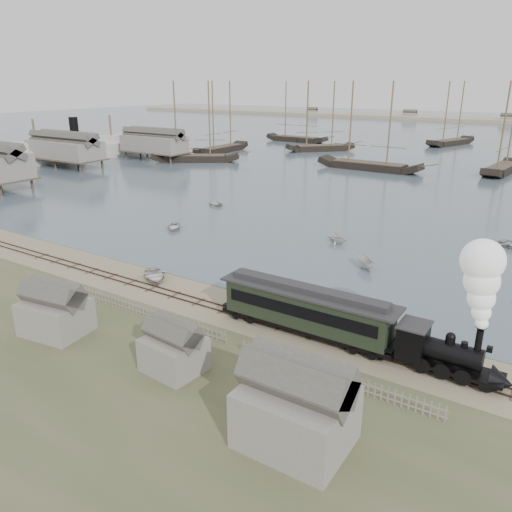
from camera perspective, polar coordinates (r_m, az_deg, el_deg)
The scene contains 24 objects.
ground at distance 46.82m, azimuth -1.25°, elevation -5.56°, with size 600.00×600.00×0.00m, color gray.
harbor_water at distance 207.39m, azimuth 26.81°, elevation 11.89°, with size 600.00×336.00×0.06m, color #42545F.
rail_track at distance 45.33m, azimuth -2.68°, elevation -6.40°, with size 120.00×1.80×0.16m.
picket_fence_west at distance 45.87m, azimuth -13.04°, elevation -6.65°, with size 19.00×0.10×1.20m, color slate, non-canonical shape.
picket_fence_east at distance 35.77m, azimuth 8.93°, elevation -14.37°, with size 15.00×0.10×1.20m, color slate, non-canonical shape.
shed_left at distance 45.05m, azimuth -21.69°, elevation -8.10°, with size 5.00×4.00×4.10m, color slate, non-canonical shape.
shed_mid at distance 37.46m, azimuth -9.25°, elevation -12.70°, with size 4.00×3.50×3.60m, color slate, non-canonical shape.
shed_right at distance 30.86m, azimuth 4.49°, elevation -20.43°, with size 6.00×5.00×5.10m, color slate, non-canonical shape.
western_wharf at distance 125.99m, azimuth -20.34°, elevation 11.04°, with size 36.00×56.00×8.00m, color slate, non-canonical shape.
locomotive at distance 36.64m, azimuth 23.20°, elevation -6.84°, with size 7.87×2.94×9.81m.
passenger_coach at distance 40.87m, azimuth 5.79°, elevation -5.96°, with size 15.17×2.93×3.69m.
beached_dinghy at distance 53.35m, azimuth -11.54°, elevation -2.23°, with size 4.37×3.12×0.90m, color beige.
steamship at distance 143.01m, azimuth -19.95°, elevation 12.53°, with size 49.80×8.30×10.89m, color beige, non-canonical shape.
rowboat_0 at distance 70.94m, azimuth -9.38°, elevation 3.32°, with size 3.68×2.63×0.76m, color beige.
rowboat_1 at distance 64.62m, azimuth 9.28°, elevation 2.02°, with size 2.63×2.27×1.39m, color beige.
rowboat_2 at distance 56.52m, azimuth 12.36°, elevation -0.81°, with size 3.16×1.19×1.22m, color beige.
rowboat_6 at distance 84.23m, azimuth -4.74°, elevation 6.03°, with size 3.38×2.41×0.70m, color beige.
schooner_0 at distance 131.14m, azimuth -7.09°, elevation 14.98°, with size 22.33×5.15×20.00m, color black, non-canonical shape.
schooner_1 at distance 152.23m, azimuth 7.50°, elevation 15.55°, with size 20.48×4.73×20.00m, color black, non-canonical shape.
schooner_2 at distance 120.83m, azimuth 13.09°, elevation 14.28°, with size 24.75×5.71×20.00m, color black, non-canonical shape.
schooner_3 at distance 126.60m, azimuth 26.91°, elevation 12.96°, with size 20.95×4.83×20.00m, color black, non-canonical shape.
schooner_6 at distance 175.75m, azimuth 4.75°, elevation 16.14°, with size 22.27×5.14×20.00m, color black, non-canonical shape.
schooner_7 at distance 177.39m, azimuth 21.71°, elevation 14.92°, with size 22.02×5.08×20.00m, color black, non-canonical shape.
schooner_10 at distance 148.74m, azimuth -4.03°, elevation 15.58°, with size 21.91×5.06×20.00m, color black, non-canonical shape.
Camera 1 is at (23.97, -35.06, 19.72)m, focal length 35.00 mm.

